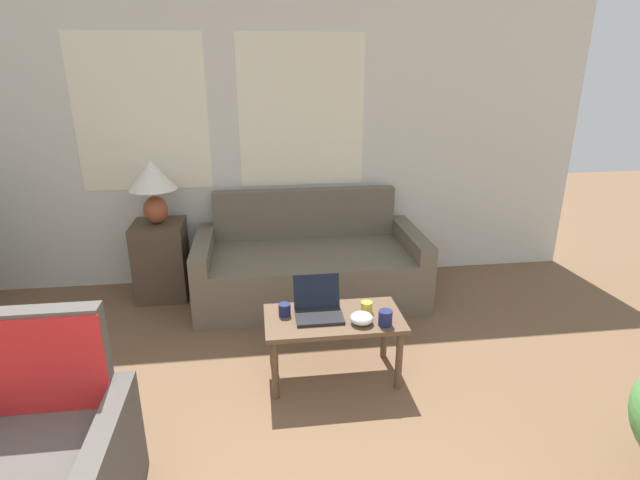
{
  "coord_description": "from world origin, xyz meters",
  "views": [
    {
      "loc": [
        0.17,
        -0.49,
        1.97
      ],
      "look_at": [
        0.61,
        2.88,
        0.75
      ],
      "focal_mm": 28.0,
      "sensor_mm": 36.0,
      "label": 1
    }
  ],
  "objects_px": {
    "table_lamp": "(153,182)",
    "snack_bowl": "(362,318)",
    "couch": "(309,267)",
    "cup_white": "(285,310)",
    "laptop": "(318,307)",
    "armchair": "(40,472)",
    "cup_navy": "(367,307)",
    "coffee_table": "(334,325)",
    "cup_yellow": "(385,318)"
  },
  "relations": [
    {
      "from": "couch",
      "to": "cup_navy",
      "type": "distance_m",
      "value": 1.25
    },
    {
      "from": "table_lamp",
      "to": "snack_bowl",
      "type": "height_order",
      "value": "table_lamp"
    },
    {
      "from": "snack_bowl",
      "to": "table_lamp",
      "type": "bearing_deg",
      "value": 134.09
    },
    {
      "from": "couch",
      "to": "cup_white",
      "type": "distance_m",
      "value": 1.23
    },
    {
      "from": "couch",
      "to": "coffee_table",
      "type": "relative_size",
      "value": 2.2
    },
    {
      "from": "table_lamp",
      "to": "coffee_table",
      "type": "xyz_separation_m",
      "value": [
        1.3,
        -1.4,
        -0.65
      ]
    },
    {
      "from": "cup_navy",
      "to": "snack_bowl",
      "type": "distance_m",
      "value": 0.15
    },
    {
      "from": "table_lamp",
      "to": "snack_bowl",
      "type": "xyz_separation_m",
      "value": [
        1.46,
        -1.5,
        -0.55
      ]
    },
    {
      "from": "laptop",
      "to": "cup_yellow",
      "type": "bearing_deg",
      "value": -25.9
    },
    {
      "from": "couch",
      "to": "table_lamp",
      "type": "bearing_deg",
      "value": 172.93
    },
    {
      "from": "laptop",
      "to": "armchair",
      "type": "bearing_deg",
      "value": -144.0
    },
    {
      "from": "laptop",
      "to": "table_lamp",
      "type": "bearing_deg",
      "value": 131.73
    },
    {
      "from": "armchair",
      "to": "cup_white",
      "type": "height_order",
      "value": "armchair"
    },
    {
      "from": "table_lamp",
      "to": "cup_white",
      "type": "bearing_deg",
      "value": -53.43
    },
    {
      "from": "couch",
      "to": "armchair",
      "type": "xyz_separation_m",
      "value": [
        -1.42,
        -2.17,
        0.02
      ]
    },
    {
      "from": "cup_white",
      "to": "snack_bowl",
      "type": "distance_m",
      "value": 0.49
    },
    {
      "from": "table_lamp",
      "to": "snack_bowl",
      "type": "relative_size",
      "value": 3.75
    },
    {
      "from": "table_lamp",
      "to": "laptop",
      "type": "xyz_separation_m",
      "value": [
        1.2,
        -1.35,
        -0.53
      ]
    },
    {
      "from": "cup_navy",
      "to": "cup_yellow",
      "type": "distance_m",
      "value": 0.19
    },
    {
      "from": "armchair",
      "to": "laptop",
      "type": "relative_size",
      "value": 3.19
    },
    {
      "from": "cup_navy",
      "to": "cup_yellow",
      "type": "relative_size",
      "value": 0.76
    },
    {
      "from": "table_lamp",
      "to": "cup_white",
      "type": "relative_size",
      "value": 6.77
    },
    {
      "from": "armchair",
      "to": "snack_bowl",
      "type": "height_order",
      "value": "armchair"
    },
    {
      "from": "couch",
      "to": "cup_white",
      "type": "xyz_separation_m",
      "value": [
        -0.29,
        -1.18,
        0.21
      ]
    },
    {
      "from": "couch",
      "to": "laptop",
      "type": "height_order",
      "value": "couch"
    },
    {
      "from": "cup_yellow",
      "to": "cup_white",
      "type": "relative_size",
      "value": 1.21
    },
    {
      "from": "couch",
      "to": "snack_bowl",
      "type": "xyz_separation_m",
      "value": [
        0.18,
        -1.35,
        0.21
      ]
    },
    {
      "from": "laptop",
      "to": "snack_bowl",
      "type": "bearing_deg",
      "value": -31.26
    },
    {
      "from": "cup_yellow",
      "to": "snack_bowl",
      "type": "bearing_deg",
      "value": 165.12
    },
    {
      "from": "table_lamp",
      "to": "coffee_table",
      "type": "bearing_deg",
      "value": -47.1
    },
    {
      "from": "couch",
      "to": "cup_yellow",
      "type": "relative_size",
      "value": 19.91
    },
    {
      "from": "table_lamp",
      "to": "coffee_table",
      "type": "relative_size",
      "value": 0.62
    },
    {
      "from": "laptop",
      "to": "cup_navy",
      "type": "relative_size",
      "value": 4.08
    },
    {
      "from": "cup_yellow",
      "to": "cup_white",
      "type": "distance_m",
      "value": 0.64
    },
    {
      "from": "cup_navy",
      "to": "couch",
      "type": "bearing_deg",
      "value": 101.27
    },
    {
      "from": "couch",
      "to": "laptop",
      "type": "bearing_deg",
      "value": -93.48
    },
    {
      "from": "armchair",
      "to": "table_lamp",
      "type": "xyz_separation_m",
      "value": [
        0.14,
        2.33,
        0.74
      ]
    },
    {
      "from": "table_lamp",
      "to": "cup_yellow",
      "type": "height_order",
      "value": "table_lamp"
    },
    {
      "from": "cup_white",
      "to": "cup_navy",
      "type": "bearing_deg",
      "value": -3.3
    },
    {
      "from": "table_lamp",
      "to": "cup_navy",
      "type": "distance_m",
      "value": 2.12
    },
    {
      "from": "armchair",
      "to": "laptop",
      "type": "distance_m",
      "value": 1.68
    },
    {
      "from": "armchair",
      "to": "snack_bowl",
      "type": "xyz_separation_m",
      "value": [
        1.6,
        0.83,
        0.19
      ]
    },
    {
      "from": "cup_navy",
      "to": "cup_yellow",
      "type": "xyz_separation_m",
      "value": [
        0.08,
        -0.17,
        0.01
      ]
    },
    {
      "from": "coffee_table",
      "to": "laptop",
      "type": "xyz_separation_m",
      "value": [
        -0.09,
        0.05,
        0.11
      ]
    },
    {
      "from": "armchair",
      "to": "cup_white",
      "type": "relative_size",
      "value": 11.93
    },
    {
      "from": "laptop",
      "to": "snack_bowl",
      "type": "relative_size",
      "value": 2.07
    },
    {
      "from": "coffee_table",
      "to": "cup_navy",
      "type": "distance_m",
      "value": 0.24
    },
    {
      "from": "laptop",
      "to": "cup_navy",
      "type": "xyz_separation_m",
      "value": [
        0.31,
        -0.02,
        -0.02
      ]
    },
    {
      "from": "table_lamp",
      "to": "cup_navy",
      "type": "bearing_deg",
      "value": -42.0
    },
    {
      "from": "couch",
      "to": "coffee_table",
      "type": "xyz_separation_m",
      "value": [
        0.02,
        -1.24,
        0.11
      ]
    }
  ]
}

